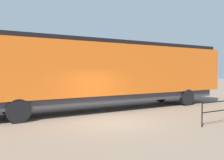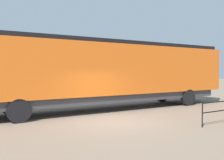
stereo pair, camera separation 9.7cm
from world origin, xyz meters
name	(u,v)px [view 1 (the left image)]	position (x,y,z in m)	size (l,w,h in m)	color
ground_plane	(113,122)	(0.00, 0.00, 0.00)	(120.00, 120.00, 0.00)	#84705B
locomotive	(116,71)	(-3.40, 2.29, 2.32)	(2.89, 17.18, 4.14)	orange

